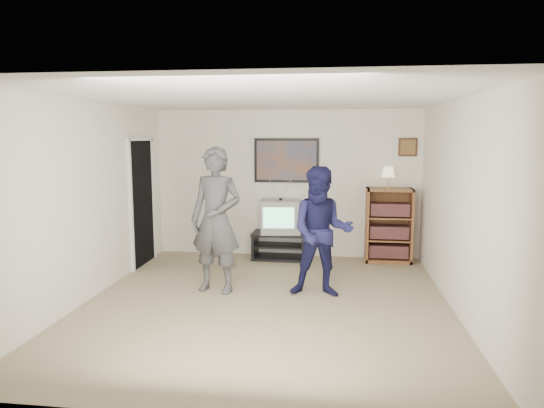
% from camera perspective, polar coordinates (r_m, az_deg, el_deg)
% --- Properties ---
extents(room_shell, '(4.51, 5.00, 2.51)m').
position_cam_1_polar(room_shell, '(6.18, -0.26, 0.45)').
color(room_shell, '#736349').
rests_on(room_shell, ground).
extents(media_stand, '(0.92, 0.53, 0.45)m').
position_cam_1_polar(media_stand, '(8.21, 0.88, -4.90)').
color(media_stand, black).
rests_on(media_stand, room_shell).
extents(crt_television, '(0.71, 0.62, 0.55)m').
position_cam_1_polar(crt_television, '(8.11, 1.01, -1.46)').
color(crt_television, gray).
rests_on(crt_television, media_stand).
extents(bookshelf, '(0.74, 0.42, 1.22)m').
position_cam_1_polar(bookshelf, '(8.19, 13.56, -2.44)').
color(bookshelf, brown).
rests_on(bookshelf, room_shell).
extents(table_lamp, '(0.22, 0.22, 0.35)m').
position_cam_1_polar(table_lamp, '(8.10, 13.52, 3.07)').
color(table_lamp, beige).
rests_on(table_lamp, bookshelf).
extents(person_tall, '(0.79, 0.61, 1.93)m').
position_cam_1_polar(person_tall, '(6.42, -6.60, -1.90)').
color(person_tall, '#3D3D40').
rests_on(person_tall, room_shell).
extents(person_short, '(0.82, 0.64, 1.68)m').
position_cam_1_polar(person_short, '(6.25, 5.86, -3.29)').
color(person_short, '#16163D').
rests_on(person_short, room_shell).
extents(controller_left, '(0.07, 0.14, 0.04)m').
position_cam_1_polar(controller_left, '(6.60, -6.22, 0.85)').
color(controller_left, white).
rests_on(controller_left, person_tall).
extents(controller_right, '(0.06, 0.12, 0.03)m').
position_cam_1_polar(controller_right, '(6.49, 5.69, -1.86)').
color(controller_right, white).
rests_on(controller_right, person_short).
extents(poster, '(1.10, 0.03, 0.75)m').
position_cam_1_polar(poster, '(8.25, 1.70, 5.14)').
color(poster, black).
rests_on(poster, room_shell).
extents(air_vent, '(0.28, 0.02, 0.14)m').
position_cam_1_polar(air_vent, '(8.32, -2.09, 7.23)').
color(air_vent, white).
rests_on(air_vent, room_shell).
extents(small_picture, '(0.30, 0.03, 0.30)m').
position_cam_1_polar(small_picture, '(8.29, 15.69, 6.46)').
color(small_picture, '#462716').
rests_on(small_picture, room_shell).
extents(doorway, '(0.03, 0.85, 2.00)m').
position_cam_1_polar(doorway, '(8.00, -15.09, 0.11)').
color(doorway, black).
rests_on(doorway, room_shell).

